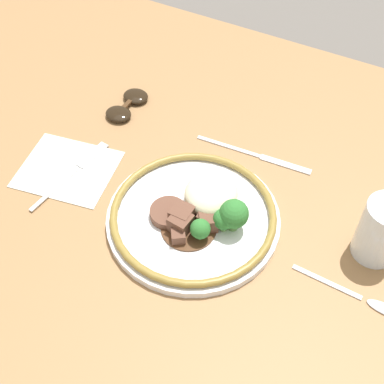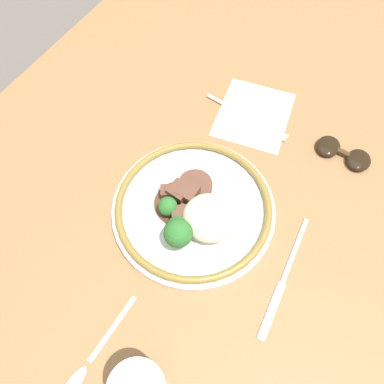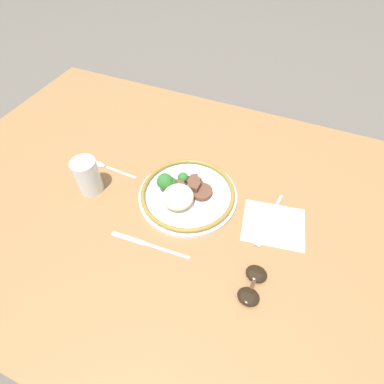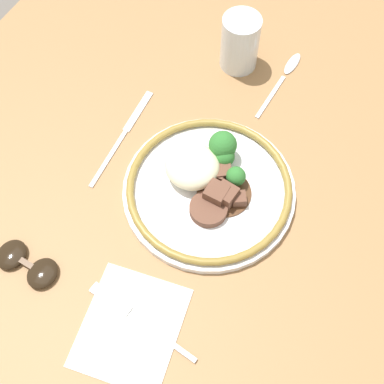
{
  "view_description": "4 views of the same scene",
  "coord_description": "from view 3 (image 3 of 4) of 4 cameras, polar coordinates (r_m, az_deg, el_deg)",
  "views": [
    {
      "loc": [
        0.24,
        -0.46,
        0.7
      ],
      "look_at": [
        -0.0,
        -0.01,
        0.09
      ],
      "focal_mm": 50.0,
      "sensor_mm": 36.0,
      "label": 1
    },
    {
      "loc": [
        0.25,
        0.11,
        0.6
      ],
      "look_at": [
        0.0,
        -0.03,
        0.09
      ],
      "focal_mm": 35.0,
      "sensor_mm": 36.0,
      "label": 2
    },
    {
      "loc": [
        -0.2,
        0.44,
        0.67
      ],
      "look_at": [
        -0.01,
        -0.01,
        0.09
      ],
      "focal_mm": 28.0,
      "sensor_mm": 36.0,
      "label": 3
    },
    {
      "loc": [
        -0.35,
        -0.19,
        0.77
      ],
      "look_at": [
        -0.01,
        -0.01,
        0.07
      ],
      "focal_mm": 50.0,
      "sensor_mm": 36.0,
      "label": 4
    }
  ],
  "objects": [
    {
      "name": "juice_glass",
      "position": [
        0.85,
        -19.25,
        2.77
      ],
      "size": [
        0.07,
        0.07,
        0.1
      ],
      "color": "#F4AD19",
      "rests_on": "dining_table"
    },
    {
      "name": "spoon",
      "position": [
        0.93,
        -16.58,
        4.83
      ],
      "size": [
        0.16,
        0.02,
        0.01
      ],
      "rotation": [
        0.0,
        0.0,
        -0.05
      ],
      "color": "silver",
      "rests_on": "dining_table"
    },
    {
      "name": "plate",
      "position": [
        0.8,
        -1.19,
        -0.23
      ],
      "size": [
        0.26,
        0.26,
        0.07
      ],
      "color": "white",
      "rests_on": "dining_table"
    },
    {
      "name": "napkin",
      "position": [
        0.79,
        15.26,
        -6.01
      ],
      "size": [
        0.17,
        0.15,
        0.0
      ],
      "color": "silver",
      "rests_on": "dining_table"
    },
    {
      "name": "dining_table",
      "position": [
        0.81,
        -0.83,
        -3.45
      ],
      "size": [
        1.5,
        0.98,
        0.04
      ],
      "color": "olive",
      "rests_on": "ground"
    },
    {
      "name": "fork",
      "position": [
        0.78,
        14.14,
        -5.96
      ],
      "size": [
        0.03,
        0.18,
        0.0
      ],
      "rotation": [
        0.0,
        0.0,
        1.45
      ],
      "color": "silver",
      "rests_on": "napkin"
    },
    {
      "name": "sunglasses",
      "position": [
        0.69,
        11.45,
        -16.96
      ],
      "size": [
        0.05,
        0.1,
        0.01
      ],
      "rotation": [
        0.0,
        0.0,
        -0.04
      ],
      "color": "black",
      "rests_on": "dining_table"
    },
    {
      "name": "ground_plane",
      "position": [
        0.83,
        -0.81,
        -4.34
      ],
      "size": [
        8.0,
        8.0,
        0.0
      ],
      "primitive_type": "plane",
      "color": "#5B5651"
    },
    {
      "name": "knife",
      "position": [
        0.74,
        -8.63,
        -9.81
      ],
      "size": [
        0.21,
        0.02,
        0.0
      ],
      "rotation": [
        0.0,
        0.0,
        0.06
      ],
      "color": "silver",
      "rests_on": "dining_table"
    }
  ]
}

